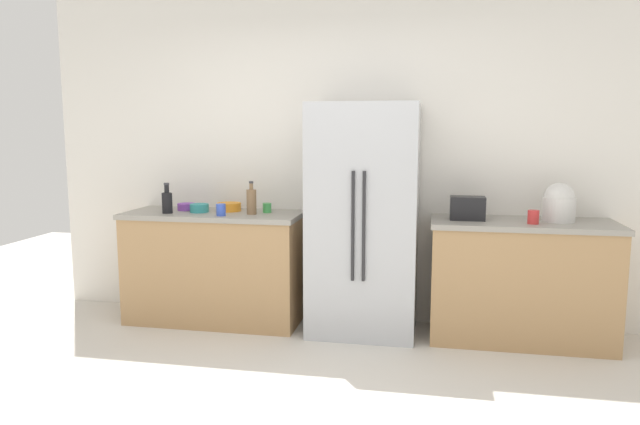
{
  "coord_description": "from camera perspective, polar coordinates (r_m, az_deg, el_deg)",
  "views": [
    {
      "loc": [
        0.75,
        -2.92,
        1.6
      ],
      "look_at": [
        0.09,
        0.47,
        1.1
      ],
      "focal_mm": 32.72,
      "sensor_mm": 36.0,
      "label": 1
    }
  ],
  "objects": [
    {
      "name": "refrigerator",
      "position": [
        4.54,
        4.27,
        -0.73
      ],
      "size": [
        0.83,
        0.63,
        1.8
      ],
      "color": "#B7BABF",
      "rests_on": "ground_plane"
    },
    {
      "name": "toaster",
      "position": [
        4.53,
        14.23,
        0.41
      ],
      "size": [
        0.26,
        0.16,
        0.18
      ],
      "primitive_type": "cube",
      "color": "black",
      "rests_on": "counter_right"
    },
    {
      "name": "counter_right",
      "position": [
        4.68,
        19.02,
        -6.36
      ],
      "size": [
        1.35,
        0.6,
        0.92
      ],
      "color": "tan",
      "rests_on": "ground_plane"
    },
    {
      "name": "kitchen_back_panel",
      "position": [
        4.89,
        2.2,
        6.74
      ],
      "size": [
        5.09,
        0.1,
        2.95
      ],
      "primitive_type": "cube",
      "color": "silver",
      "rests_on": "ground_plane"
    },
    {
      "name": "bowl_b",
      "position": [
        4.9,
        -11.71,
        0.43
      ],
      "size": [
        0.15,
        0.15,
        0.07
      ],
      "primitive_type": "cylinder",
      "color": "teal",
      "rests_on": "counter_left"
    },
    {
      "name": "bottle_b",
      "position": [
        4.89,
        -14.73,
        1.04
      ],
      "size": [
        0.08,
        0.08,
        0.25
      ],
      "color": "black",
      "rests_on": "counter_left"
    },
    {
      "name": "bowl_c",
      "position": [
        4.92,
        -8.89,
        0.54
      ],
      "size": [
        0.2,
        0.2,
        0.07
      ],
      "primitive_type": "cylinder",
      "color": "orange",
      "rests_on": "counter_left"
    },
    {
      "name": "bottle_a",
      "position": [
        4.7,
        -6.72,
        1.11
      ],
      "size": [
        0.08,
        0.08,
        0.27
      ],
      "color": "brown",
      "rests_on": "counter_left"
    },
    {
      "name": "cup_c",
      "position": [
        4.79,
        -5.2,
        0.46
      ],
      "size": [
        0.07,
        0.07,
        0.08
      ],
      "primitive_type": "cylinder",
      "color": "green",
      "rests_on": "counter_left"
    },
    {
      "name": "bowl_a",
      "position": [
        5.05,
        -12.93,
        0.55
      ],
      "size": [
        0.15,
        0.15,
        0.06
      ],
      "primitive_type": "cylinder",
      "color": "purple",
      "rests_on": "counter_left"
    },
    {
      "name": "rice_cooker",
      "position": [
        4.65,
        22.34,
        0.84
      ],
      "size": [
        0.24,
        0.24,
        0.29
      ],
      "color": "silver",
      "rests_on": "counter_right"
    },
    {
      "name": "ground_plane",
      "position": [
        3.41,
        -3.2,
        -19.75
      ],
      "size": [
        10.17,
        10.17,
        0.0
      ],
      "primitive_type": "plane",
      "color": "beige"
    },
    {
      "name": "counter_left",
      "position": [
        4.96,
        -10.25,
        -5.23
      ],
      "size": [
        1.46,
        0.6,
        0.92
      ],
      "color": "tan",
      "rests_on": "ground_plane"
    },
    {
      "name": "cup_a",
      "position": [
        4.66,
        -9.66,
        0.26
      ],
      "size": [
        0.07,
        0.07,
        0.09
      ],
      "primitive_type": "cylinder",
      "color": "blue",
      "rests_on": "counter_left"
    },
    {
      "name": "cup_b",
      "position": [
        4.47,
        20.14,
        -0.42
      ],
      "size": [
        0.08,
        0.08,
        0.1
      ],
      "primitive_type": "cylinder",
      "color": "red",
      "rests_on": "counter_right"
    }
  ]
}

